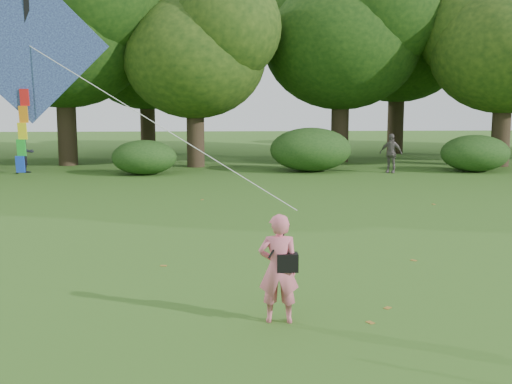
{
  "coord_description": "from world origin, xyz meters",
  "views": [
    {
      "loc": [
        -0.81,
        -9.35,
        3.2
      ],
      "look_at": [
        -0.2,
        2.0,
        1.5
      ],
      "focal_mm": 45.0,
      "sensor_mm": 36.0,
      "label": 1
    }
  ],
  "objects_px": {
    "bystander_left": "(24,153)",
    "flying_kite": "(28,48)",
    "bystander_right": "(391,153)",
    "man_kite_flyer": "(279,268)"
  },
  "relations": [
    {
      "from": "bystander_left",
      "to": "flying_kite",
      "type": "distance_m",
      "value": 18.09
    },
    {
      "from": "bystander_left",
      "to": "bystander_right",
      "type": "relative_size",
      "value": 1.02
    },
    {
      "from": "bystander_left",
      "to": "flying_kite",
      "type": "xyz_separation_m",
      "value": [
        5.3,
        -17.02,
        3.09
      ]
    },
    {
      "from": "bystander_left",
      "to": "flying_kite",
      "type": "relative_size",
      "value": 0.32
    },
    {
      "from": "bystander_right",
      "to": "flying_kite",
      "type": "bearing_deg",
      "value": -89.57
    },
    {
      "from": "man_kite_flyer",
      "to": "bystander_left",
      "type": "xyz_separation_m",
      "value": [
        -9.03,
        18.4,
        0.05
      ]
    },
    {
      "from": "man_kite_flyer",
      "to": "bystander_left",
      "type": "height_order",
      "value": "bystander_left"
    },
    {
      "from": "bystander_right",
      "to": "flying_kite",
      "type": "height_order",
      "value": "flying_kite"
    },
    {
      "from": "bystander_right",
      "to": "man_kite_flyer",
      "type": "bearing_deg",
      "value": -77.63
    },
    {
      "from": "bystander_left",
      "to": "bystander_right",
      "type": "xyz_separation_m",
      "value": [
        15.34,
        -0.65,
        -0.02
      ]
    }
  ]
}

